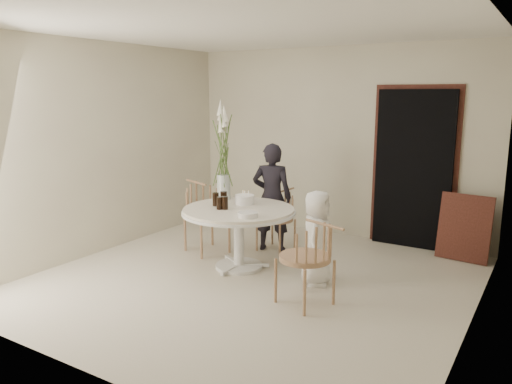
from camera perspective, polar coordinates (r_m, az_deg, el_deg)
The scene contains 18 objects.
ground at distance 5.66m, azimuth -0.36°, elevation -9.99°, with size 4.50×4.50×0.00m, color beige.
room_shell at distance 5.29m, azimuth -0.38°, elevation 6.58°, with size 4.50×4.50×4.50m.
doorway at distance 6.94m, azimuth 17.55°, elevation 2.43°, with size 1.00×0.10×2.10m, color black.
door_trim at distance 6.97m, azimuth 17.66°, elevation 2.96°, with size 1.12×0.03×2.22m, color #5E2920.
table at distance 5.86m, azimuth -1.98°, elevation -2.94°, with size 1.33×1.33×0.73m.
picture_frame at distance 6.70m, azimuth 22.72°, elevation -3.79°, with size 0.63×0.04×0.83m, color #5E2920.
chair_far at distance 6.64m, azimuth 2.84°, elevation -2.17°, with size 0.46×0.50×0.79m.
chair_right at distance 4.82m, azimuth 6.69°, elevation -6.76°, with size 0.62×0.59×0.88m.
chair_left at distance 6.59m, azimuth -6.26°, elevation -1.63°, with size 0.65×0.63×0.91m.
girl at distance 6.52m, azimuth 1.83°, elevation -0.61°, with size 0.52×0.34×1.42m, color black.
boy at distance 5.44m, azimuth 6.95°, elevation -5.22°, with size 0.51×0.33×1.04m, color white.
birthday_cake at distance 6.03m, azimuth -1.31°, elevation -0.87°, with size 0.23×0.23×0.16m.
cola_tumbler_a at distance 5.76m, azimuth -3.57°, elevation -1.26°, with size 0.07×0.07×0.15m, color black.
cola_tumbler_b at distance 5.77m, azimuth -4.21°, elevation -1.28°, with size 0.07×0.07×0.15m, color black.
cola_tumbler_c at distance 5.97m, azimuth -3.71°, elevation -0.74°, with size 0.08×0.08×0.17m, color black.
cola_tumbler_d at distance 5.94m, azimuth -4.63°, elevation -0.84°, with size 0.07×0.07×0.16m, color black.
plate_stack at distance 5.40m, azimuth -0.96°, elevation -2.61°, with size 0.22×0.22×0.05m, color white.
flower_vase at distance 6.24m, azimuth -3.76°, elevation 4.49°, with size 0.17×0.17×1.25m.
Camera 1 is at (2.79, -4.48, 2.05)m, focal length 35.00 mm.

